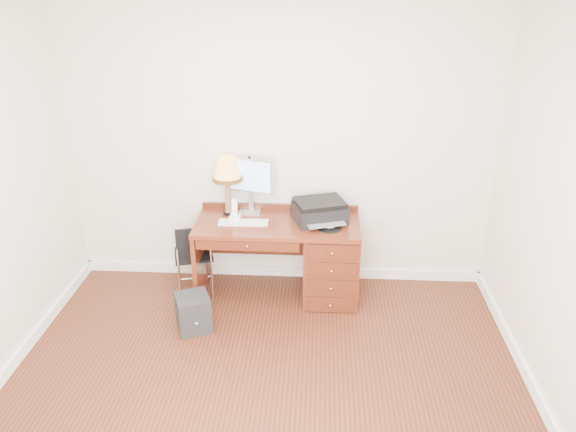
# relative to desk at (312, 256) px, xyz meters

# --- Properties ---
(ground) EXTENTS (4.00, 4.00, 0.00)m
(ground) POSITION_rel_desk_xyz_m (-0.32, -1.40, -0.41)
(ground) COLOR #3C190D
(ground) RESTS_ON ground
(room_shell) EXTENTS (4.00, 4.00, 4.00)m
(room_shell) POSITION_rel_desk_xyz_m (-0.32, -0.77, -0.36)
(room_shell) COLOR silver
(room_shell) RESTS_ON ground
(desk) EXTENTS (1.50, 0.67, 0.75)m
(desk) POSITION_rel_desk_xyz_m (0.00, 0.00, 0.00)
(desk) COLOR maroon
(desk) RESTS_ON ground
(monitor) EXTENTS (0.45, 0.21, 0.53)m
(monitor) POSITION_rel_desk_xyz_m (-0.60, 0.24, 0.67)
(monitor) COLOR silver
(monitor) RESTS_ON desk
(keyboard) EXTENTS (0.46, 0.14, 0.02)m
(keyboard) POSITION_rel_desk_xyz_m (-0.63, -0.05, 0.35)
(keyboard) COLOR white
(keyboard) RESTS_ON desk
(mouse_pad) EXTENTS (0.21, 0.21, 0.04)m
(mouse_pad) POSITION_rel_desk_xyz_m (0.15, -0.11, 0.35)
(mouse_pad) COLOR black
(mouse_pad) RESTS_ON desk
(printer) EXTENTS (0.54, 0.48, 0.20)m
(printer) POSITION_rel_desk_xyz_m (0.06, 0.06, 0.44)
(printer) COLOR black
(printer) RESTS_ON desk
(leg_lamp) EXTENTS (0.27, 0.27, 0.56)m
(leg_lamp) POSITION_rel_desk_xyz_m (-0.79, 0.17, 0.75)
(leg_lamp) COLOR black
(leg_lamp) RESTS_ON desk
(phone) EXTENTS (0.11, 0.11, 0.21)m
(phone) POSITION_rel_desk_xyz_m (-0.72, 0.03, 0.40)
(phone) COLOR white
(phone) RESTS_ON desk
(pen_cup) EXTENTS (0.08, 0.08, 0.10)m
(pen_cup) POSITION_rel_desk_xyz_m (-0.17, 0.18, 0.39)
(pen_cup) COLOR black
(pen_cup) RESTS_ON desk
(chair) EXTENTS (0.43, 0.43, 0.74)m
(chair) POSITION_rel_desk_xyz_m (-1.12, -0.07, 0.04)
(chair) COLOR black
(chair) RESTS_ON ground
(equipment_box) EXTENTS (0.36, 0.36, 0.32)m
(equipment_box) POSITION_rel_desk_xyz_m (-1.01, -0.63, -0.25)
(equipment_box) COLOR black
(equipment_box) RESTS_ON ground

